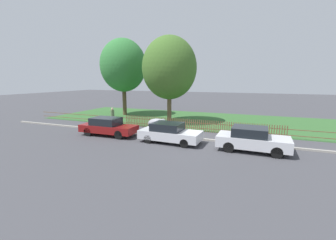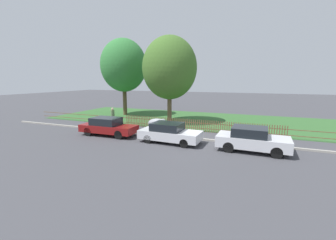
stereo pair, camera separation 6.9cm
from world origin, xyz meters
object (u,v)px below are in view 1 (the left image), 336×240
pedestrian_near_fence (113,116)px  covered_motorcycle (158,124)px  parked_car_navy_estate (252,139)px  tree_nearest_kerb (123,66)px  parked_car_black_saloon (170,133)px  parked_car_silver_hatchback (108,126)px  tree_behind_motorcycle (169,68)px

pedestrian_near_fence → covered_motorcycle: bearing=59.9°
parked_car_navy_estate → tree_nearest_kerb: bearing=149.1°
parked_car_navy_estate → pedestrian_near_fence: bearing=166.4°
parked_car_navy_estate → parked_car_black_saloon: bearing=-178.0°
parked_car_silver_hatchback → tree_nearest_kerb: (-4.26, 9.11, 5.07)m
parked_car_navy_estate → tree_behind_motorcycle: size_ratio=0.50×
parked_car_black_saloon → tree_behind_motorcycle: size_ratio=0.51×
parked_car_navy_estate → tree_nearest_kerb: 17.85m
parked_car_black_saloon → parked_car_silver_hatchback: bearing=-178.8°
covered_motorcycle → tree_nearest_kerb: 11.06m
parked_car_silver_hatchback → tree_nearest_kerb: 11.26m
parked_car_navy_estate → covered_motorcycle: parked_car_navy_estate is taller
tree_nearest_kerb → covered_motorcycle: bearing=-42.0°
parked_car_silver_hatchback → pedestrian_near_fence: 3.69m
parked_car_silver_hatchback → tree_behind_motorcycle: bearing=69.4°
parked_car_silver_hatchback → tree_behind_motorcycle: (2.39, 6.69, 4.56)m
parked_car_silver_hatchback → covered_motorcycle: (3.03, 2.56, -0.05)m
parked_car_navy_estate → pedestrian_near_fence: 12.47m
tree_nearest_kerb → pedestrian_near_fence: 8.01m
covered_motorcycle → tree_behind_motorcycle: 6.23m
pedestrian_near_fence → tree_behind_motorcycle: bearing=107.2°
covered_motorcycle → tree_nearest_kerb: (-7.28, 6.56, 5.12)m
parked_car_navy_estate → tree_nearest_kerb: size_ratio=0.47×
covered_motorcycle → tree_nearest_kerb: bearing=141.3°
parked_car_black_saloon → tree_behind_motorcycle: 8.61m
covered_motorcycle → pedestrian_near_fence: bearing=175.7°
parked_car_silver_hatchback → covered_motorcycle: parked_car_silver_hatchback is taller
parked_car_black_saloon → parked_car_navy_estate: bearing=2.8°
covered_motorcycle → pedestrian_near_fence: 4.90m
parked_car_silver_hatchback → tree_nearest_kerb: bearing=114.0°
parked_car_navy_estate → tree_behind_motorcycle: tree_behind_motorcycle is taller
parked_car_navy_estate → covered_motorcycle: (-7.19, 2.59, -0.08)m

